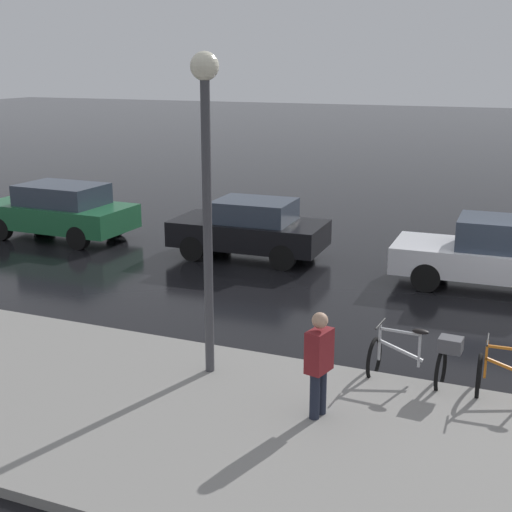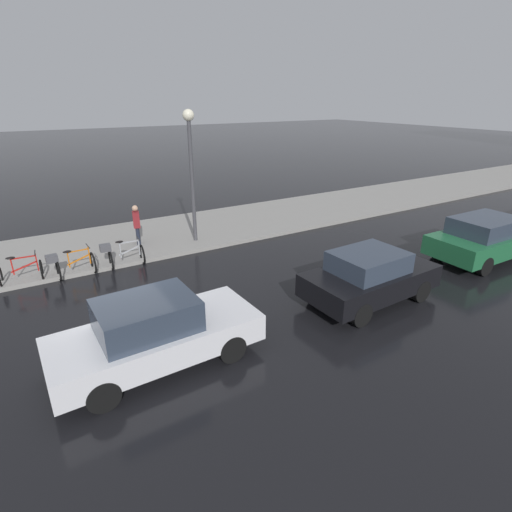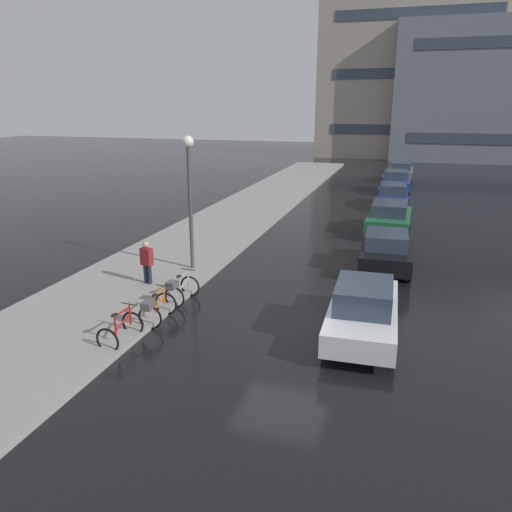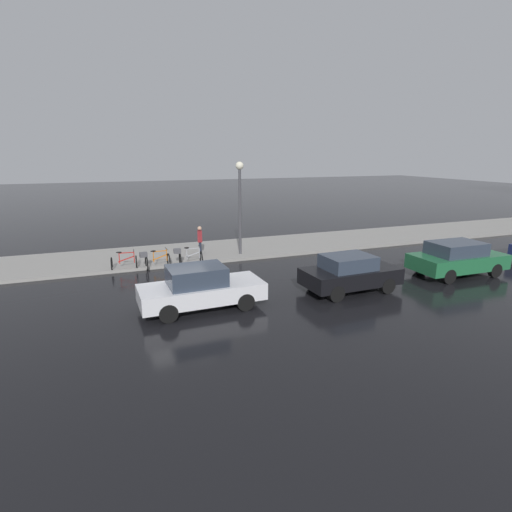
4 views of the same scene
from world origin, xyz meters
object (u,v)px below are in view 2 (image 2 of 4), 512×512
bicycle_third (122,254)px  bicycle_nearest (21,272)px  car_white (155,333)px  car_green (485,238)px  car_black (370,276)px  streetlamp (191,156)px  bicycle_second (70,264)px  pedestrian (137,224)px

bicycle_third → bicycle_nearest: bearing=-95.9°
bicycle_third → car_white: car_white is taller
car_green → car_black: bearing=-88.4°
bicycle_nearest → car_black: car_black is taller
bicycle_nearest → streetlamp: (-0.63, 6.04, 3.02)m
bicycle_second → streetlamp: (-0.93, 4.66, 2.92)m
car_white → bicycle_second: bearing=-170.9°
car_white → car_black: (0.28, 6.03, -0.01)m
bicycle_second → car_green: 14.05m
bicycle_nearest → pedestrian: 4.27m
car_white → bicycle_third: bearing=173.3°
car_white → streetlamp: (-6.67, 3.74, 2.63)m
bicycle_nearest → bicycle_second: bearing=77.5°
bicycle_second → pedestrian: bearing=122.9°
bicycle_third → car_black: 8.06m
car_black → bicycle_second: bearing=-130.9°
streetlamp → pedestrian: bearing=-110.6°
bicycle_third → pedestrian: (-1.70, 1.03, 0.43)m
pedestrian → streetlamp: (0.76, 2.03, 2.48)m
bicycle_second → car_white: 5.82m
bicycle_second → car_white: bearing=9.1°
car_white → pedestrian: bearing=167.1°
bicycle_third → pedestrian: pedestrian is taller
car_white → streetlamp: size_ratio=0.88×
bicycle_second → car_black: size_ratio=0.35×
bicycle_nearest → bicycle_third: 2.99m
bicycle_third → car_green: (5.85, 11.17, 0.31)m
car_green → pedestrian: (-7.55, -10.14, 0.13)m
bicycle_nearest → bicycle_second: (0.31, 1.38, 0.10)m
bicycle_third → car_white: size_ratio=0.31×
car_white → streetlamp: bearing=150.7°
bicycle_nearest → bicycle_second: 1.41m
bicycle_nearest → car_green: 15.43m
bicycle_third → car_black: (6.01, 5.36, 0.27)m
bicycle_nearest → car_green: size_ratio=0.28×
car_green → pedestrian: 12.64m
bicycle_second → car_black: car_black is taller
bicycle_nearest → bicycle_third: bearing=84.1°
bicycle_second → pedestrian: (-1.70, 2.63, 0.44)m
bicycle_second → car_black: 9.20m
car_black → car_white: bearing=-92.6°
bicycle_second → bicycle_nearest: bearing=-102.5°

